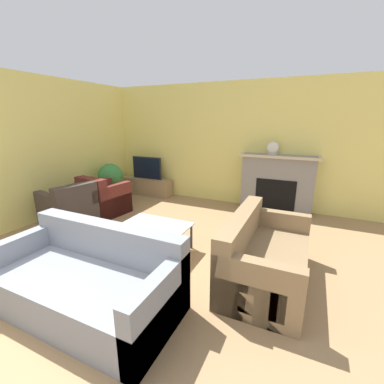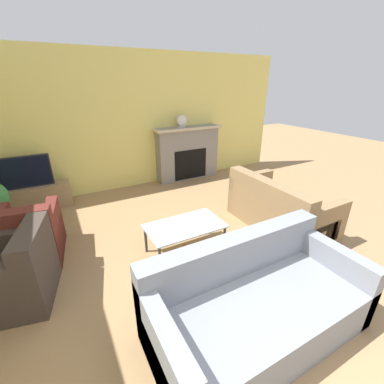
{
  "view_description": "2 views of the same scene",
  "coord_description": "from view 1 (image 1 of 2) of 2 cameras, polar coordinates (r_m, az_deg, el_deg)",
  "views": [
    {
      "loc": [
        2.17,
        -0.74,
        1.91
      ],
      "look_at": [
        0.49,
        2.87,
        0.77
      ],
      "focal_mm": 24.0,
      "sensor_mm": 36.0,
      "label": 1
    },
    {
      "loc": [
        -1.09,
        -0.35,
        2.13
      ],
      "look_at": [
        0.51,
        2.59,
        0.68
      ],
      "focal_mm": 24.0,
      "sensor_mm": 36.0,
      "label": 2
    }
  ],
  "objects": [
    {
      "name": "armchair_by_window",
      "position": [
        5.24,
        -25.62,
        -3.64
      ],
      "size": [
        0.99,
        0.92,
        0.82
      ],
      "rotation": [
        0.0,
        0.0,
        -1.78
      ],
      "color": "#3D332D",
      "rests_on": "ground_plane"
    },
    {
      "name": "wall_back",
      "position": [
        6.12,
        4.09,
        10.62
      ],
      "size": [
        7.96,
        0.06,
        2.7
      ],
      "color": "#EADB72",
      "rests_on": "ground_plane"
    },
    {
      "name": "fireplace",
      "position": [
        5.69,
        18.36,
        2.06
      ],
      "size": [
        1.57,
        0.36,
        1.2
      ],
      "color": "gray",
      "rests_on": "ground_plane"
    },
    {
      "name": "tv",
      "position": [
        6.71,
        -9.98,
        5.3
      ],
      "size": [
        0.83,
        0.06,
        0.56
      ],
      "color": "#232328",
      "rests_on": "tv_stand"
    },
    {
      "name": "wall_left",
      "position": [
        5.7,
        -30.88,
        8.05
      ],
      "size": [
        0.06,
        7.92,
        2.7
      ],
      "color": "#EADB72",
      "rests_on": "ground_plane"
    },
    {
      "name": "tv_stand",
      "position": [
        6.82,
        -9.78,
        1.24
      ],
      "size": [
        1.3,
        0.36,
        0.42
      ],
      "color": "#997A56",
      "rests_on": "ground_plane"
    },
    {
      "name": "couch_loveseat",
      "position": [
        3.31,
        15.55,
        -13.97
      ],
      "size": [
        0.87,
        1.58,
        0.82
      ],
      "rotation": [
        0.0,
        0.0,
        1.57
      ],
      "color": "#8C704C",
      "rests_on": "ground_plane"
    },
    {
      "name": "coffee_table",
      "position": [
        3.88,
        -7.96,
        -7.64
      ],
      "size": [
        1.0,
        0.58,
        0.41
      ],
      "color": "#333338",
      "rests_on": "ground_plane"
    },
    {
      "name": "mantel_clock",
      "position": [
        5.59,
        17.54,
        9.33
      ],
      "size": [
        0.24,
        0.07,
        0.27
      ],
      "color": "beige",
      "rests_on": "fireplace"
    },
    {
      "name": "armchair_accent",
      "position": [
        5.58,
        -19.01,
        -1.74
      ],
      "size": [
        0.82,
        0.9,
        0.82
      ],
      "rotation": [
        0.0,
        0.0,
        3.01
      ],
      "color": "#5B231E",
      "rests_on": "ground_plane"
    },
    {
      "name": "potted_plant",
      "position": [
        6.35,
        -17.65,
        3.18
      ],
      "size": [
        0.57,
        0.57,
        0.91
      ],
      "color": "beige",
      "rests_on": "ground_plane"
    },
    {
      "name": "couch_sectional",
      "position": [
        3.01,
        -22.15,
        -18.05
      ],
      "size": [
        1.95,
        0.94,
        0.82
      ],
      "color": "gray",
      "rests_on": "ground_plane"
    }
  ]
}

